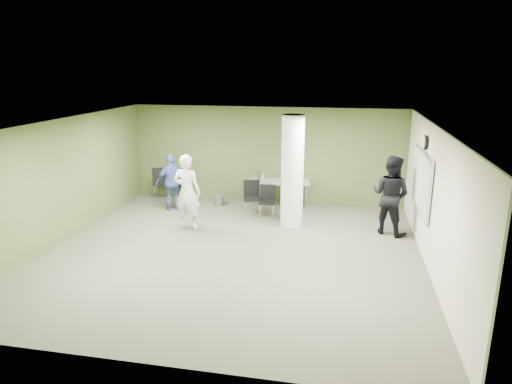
% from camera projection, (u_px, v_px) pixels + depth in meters
% --- Properties ---
extents(floor, '(8.00, 8.00, 0.00)m').
position_uv_depth(floor, '(235.00, 252.00, 9.96)').
color(floor, '#4B4B3B').
rests_on(floor, ground).
extents(ceiling, '(8.00, 8.00, 0.00)m').
position_uv_depth(ceiling, '(233.00, 124.00, 9.21)').
color(ceiling, white).
rests_on(ceiling, wall_back).
extents(wall_back, '(8.00, 2.80, 0.02)m').
position_uv_depth(wall_back, '(266.00, 155.00, 13.37)').
color(wall_back, '#465C2B').
rests_on(wall_back, floor).
extents(wall_left, '(0.02, 8.00, 2.80)m').
position_uv_depth(wall_left, '(63.00, 181.00, 10.33)').
color(wall_left, '#465C2B').
rests_on(wall_left, floor).
extents(wall_right_cream, '(0.02, 8.00, 2.80)m').
position_uv_depth(wall_right_cream, '(434.00, 201.00, 8.84)').
color(wall_right_cream, beige).
rests_on(wall_right_cream, floor).
extents(column, '(0.56, 0.56, 2.80)m').
position_uv_depth(column, '(292.00, 172.00, 11.29)').
color(column, silver).
rests_on(column, floor).
extents(whiteboard, '(0.05, 2.30, 1.30)m').
position_uv_depth(whiteboard, '(421.00, 181.00, 9.96)').
color(whiteboard, silver).
rests_on(whiteboard, wall_right_cream).
extents(wall_clock, '(0.06, 0.32, 0.32)m').
position_uv_depth(wall_clock, '(425.00, 142.00, 9.74)').
color(wall_clock, black).
rests_on(wall_clock, wall_right_cream).
extents(folding_table, '(1.77, 0.95, 1.05)m').
position_uv_depth(folding_table, '(279.00, 182.00, 12.86)').
color(folding_table, gray).
rests_on(folding_table, floor).
extents(wastebasket, '(0.26, 0.26, 0.30)m').
position_uv_depth(wastebasket, '(219.00, 200.00, 13.26)').
color(wastebasket, '#4C4C4C').
rests_on(wastebasket, floor).
extents(chair_back_left, '(0.61, 0.61, 1.01)m').
position_uv_depth(chair_back_left, '(161.00, 180.00, 13.75)').
color(chair_back_left, black).
rests_on(chair_back_left, floor).
extents(chair_back_right, '(0.58, 0.58, 0.89)m').
position_uv_depth(chair_back_right, '(182.00, 184.00, 13.67)').
color(chair_back_right, black).
rests_on(chair_back_right, floor).
extents(chair_table_left, '(0.58, 0.58, 0.93)m').
position_uv_depth(chair_table_left, '(252.00, 195.00, 12.40)').
color(chair_table_left, black).
rests_on(chair_table_left, floor).
extents(chair_table_right, '(0.44, 0.44, 0.85)m').
position_uv_depth(chair_table_right, '(267.00, 199.00, 12.20)').
color(chair_table_right, black).
rests_on(chair_table_right, floor).
extents(woman_white, '(0.71, 0.50, 1.87)m').
position_uv_depth(woman_white, '(187.00, 192.00, 11.23)').
color(woman_white, white).
rests_on(woman_white, floor).
extents(man_black, '(1.17, 1.10, 1.92)m').
position_uv_depth(man_black, '(391.00, 195.00, 10.86)').
color(man_black, black).
rests_on(man_black, floor).
extents(man_blue, '(0.99, 0.84, 1.59)m').
position_uv_depth(man_blue, '(172.00, 183.00, 12.67)').
color(man_blue, '#3B4D92').
rests_on(man_blue, floor).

